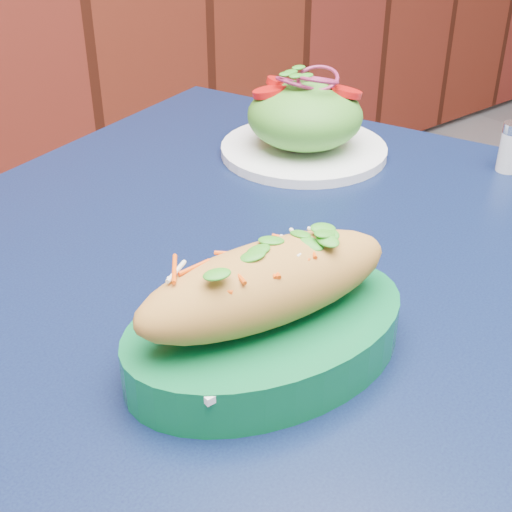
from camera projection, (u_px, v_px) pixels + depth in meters
cafe_table at (286, 332)px, 0.74m from camera, size 1.02×1.02×0.75m
banh_mi_basket at (266, 314)px, 0.55m from camera, size 0.25×0.18×0.11m
salad_plate at (305, 123)px, 0.90m from camera, size 0.21×0.21×0.11m
salt_shaker at (511, 147)px, 0.86m from camera, size 0.03×0.03×0.06m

